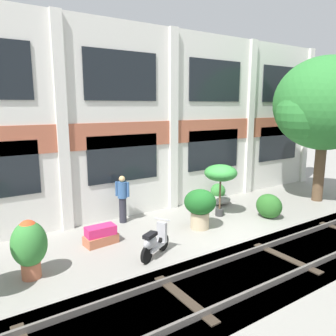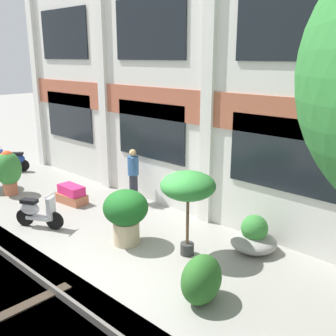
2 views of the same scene
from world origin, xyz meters
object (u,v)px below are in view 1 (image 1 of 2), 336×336
at_px(scooter_second_parked, 154,242).
at_px(potted_plant_stone_basin, 200,205).
at_px(broadleaf_tree, 325,106).
at_px(potted_plant_wide_bowl, 218,196).
at_px(topiary_hedge, 269,206).
at_px(potted_plant_fluted_column, 29,245).
at_px(potted_plant_low_pan, 221,174).
at_px(potted_plant_square_trough, 101,236).
at_px(resident_by_doorway, 122,197).

bearing_deg(scooter_second_parked, potted_plant_stone_basin, -5.32).
relative_size(broadleaf_tree, potted_plant_wide_bowl, 5.70).
distance_m(broadleaf_tree, potted_plant_wide_bowl, 5.87).
relative_size(broadleaf_tree, scooter_second_parked, 4.89).
distance_m(scooter_second_parked, topiary_hedge, 5.26).
bearing_deg(potted_plant_fluted_column, potted_plant_low_pan, 7.28).
bearing_deg(potted_plant_wide_bowl, potted_plant_square_trough, -168.52).
bearing_deg(potted_plant_stone_basin, potted_plant_wide_bowl, 36.44).
xyz_separation_m(potted_plant_low_pan, resident_by_doorway, (-3.38, 1.39, -0.70)).
bearing_deg(resident_by_doorway, potted_plant_low_pan, 116.15).
distance_m(potted_plant_square_trough, topiary_hedge, 6.26).
relative_size(potted_plant_square_trough, resident_by_doorway, 0.60).
bearing_deg(potted_plant_wide_bowl, scooter_second_parked, -149.97).
xyz_separation_m(broadleaf_tree, potted_plant_wide_bowl, (-4.01, 2.06, -3.77)).
bearing_deg(broadleaf_tree, potted_plant_stone_basin, 177.79).
distance_m(potted_plant_stone_basin, potted_plant_wide_bowl, 3.08).
xyz_separation_m(potted_plant_square_trough, scooter_second_parked, (0.89, -1.65, 0.17)).
bearing_deg(potted_plant_wide_bowl, potted_plant_low_pan, -129.56).
xyz_separation_m(potted_plant_wide_bowl, resident_by_doorway, (-4.39, 0.17, 0.59)).
bearing_deg(potted_plant_low_pan, scooter_second_parked, -157.54).
distance_m(broadleaf_tree, topiary_hedge, 5.16).
bearing_deg(potted_plant_stone_basin, potted_plant_fluted_column, -176.90).
distance_m(potted_plant_wide_bowl, resident_by_doorway, 4.43).
bearing_deg(potted_plant_square_trough, potted_plant_stone_basin, -10.84).
bearing_deg(potted_plant_wide_bowl, resident_by_doorway, 177.78).
xyz_separation_m(potted_plant_stone_basin, potted_plant_low_pan, (1.44, 0.59, 0.81)).
relative_size(potted_plant_square_trough, potted_plant_stone_basin, 0.76).
height_order(potted_plant_stone_basin, potted_plant_low_pan, potted_plant_low_pan).
height_order(broadleaf_tree, potted_plant_wide_bowl, broadleaf_tree).
xyz_separation_m(potted_plant_square_trough, topiary_hedge, (6.13, -1.24, 0.19)).
xyz_separation_m(potted_plant_stone_basin, resident_by_doorway, (-1.94, 1.98, 0.11)).
bearing_deg(potted_plant_stone_basin, potted_plant_low_pan, 22.21).
height_order(potted_plant_square_trough, resident_by_doorway, resident_by_doorway).
xyz_separation_m(potted_plant_stone_basin, topiary_hedge, (2.81, -0.60, -0.36)).
relative_size(potted_plant_low_pan, topiary_hedge, 2.00).
relative_size(potted_plant_stone_basin, scooter_second_parked, 1.08).
bearing_deg(resident_by_doorway, potted_plant_wide_bowl, 136.30).
bearing_deg(potted_plant_low_pan, potted_plant_wide_bowl, 50.44).
relative_size(potted_plant_low_pan, potted_plant_fluted_column, 1.34).
bearing_deg(potted_plant_square_trough, broadleaf_tree, -5.18).
bearing_deg(potted_plant_fluted_column, resident_by_doorway, 32.59).
height_order(scooter_second_parked, resident_by_doorway, resident_by_doorway).
distance_m(potted_plant_square_trough, potted_plant_wide_bowl, 5.89).
bearing_deg(topiary_hedge, potted_plant_low_pan, 138.86).
height_order(potted_plant_fluted_column, topiary_hedge, potted_plant_fluted_column).
xyz_separation_m(scooter_second_parked, topiary_hedge, (5.24, 0.41, 0.02)).
height_order(potted_plant_low_pan, topiary_hedge, potted_plant_low_pan).
relative_size(potted_plant_stone_basin, potted_plant_low_pan, 0.69).
height_order(potted_plant_fluted_column, scooter_second_parked, potted_plant_fluted_column).
distance_m(potted_plant_stone_basin, resident_by_doorway, 2.77).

